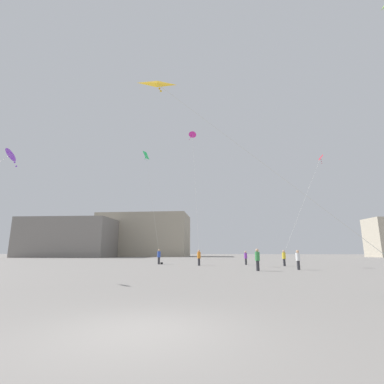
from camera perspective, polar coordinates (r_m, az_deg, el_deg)
ground_plane at (r=6.42m, az=-10.75°, el=-26.40°), size 300.00×300.00×0.00m
person_in_blue at (r=35.97m, az=-6.81°, el=-12.91°), size 0.40×0.40×1.85m
person_in_white at (r=26.87m, az=20.94°, el=-12.72°), size 0.37×0.37×1.70m
person_in_yellow at (r=32.99m, az=18.38°, el=-12.61°), size 0.38×0.38×1.73m
person_in_green at (r=24.50m, az=13.29°, el=-13.17°), size 0.40×0.40×1.82m
person_in_orange at (r=32.41m, az=1.44°, el=-13.18°), size 0.38×0.38×1.76m
person_in_purple at (r=34.93m, az=10.98°, el=-13.01°), size 0.35×0.35×1.63m
kite_emerald_delta at (r=35.74m, az=-9.33°, el=7.16°), size 2.00×3.43×12.60m
kite_amber_delta at (r=15.40m, az=-6.58°, el=20.89°), size 10.00×2.42×9.21m
kite_crimson_delta at (r=38.48m, az=24.68°, el=5.87°), size 6.22×2.78×12.16m
kite_magenta_diamond at (r=35.38m, az=0.12°, el=11.39°), size 1.26×0.98×14.95m
kite_violet_diamond at (r=20.31m, az=-33.26°, el=6.31°), size 3.15×5.15×6.48m
building_left_hall at (r=85.68m, az=-23.41°, el=-8.69°), size 24.06×17.56×10.34m
building_centre_hall at (r=90.60m, az=-9.62°, el=-8.79°), size 27.77×17.25×13.00m
handbag_beside_flyer at (r=36.04m, az=-6.25°, el=-14.35°), size 0.28×0.35×0.24m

